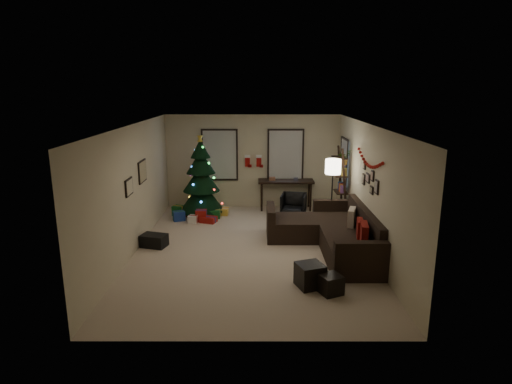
{
  "coord_description": "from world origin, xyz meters",
  "views": [
    {
      "loc": [
        0.11,
        -8.86,
        3.47
      ],
      "look_at": [
        0.1,
        0.6,
        1.15
      ],
      "focal_mm": 30.26,
      "sensor_mm": 36.0,
      "label": 1
    }
  ],
  "objects_px": {
    "sofa": "(333,234)",
    "bookshelf": "(342,187)",
    "desk_chair": "(293,204)",
    "christmas_tree": "(201,181)",
    "desk": "(286,184)"
  },
  "relations": [
    {
      "from": "sofa",
      "to": "desk",
      "type": "distance_m",
      "value": 3.24
    },
    {
      "from": "sofa",
      "to": "bookshelf",
      "type": "xyz_separation_m",
      "value": [
        0.51,
        1.8,
        0.65
      ]
    },
    {
      "from": "christmas_tree",
      "to": "bookshelf",
      "type": "height_order",
      "value": "christmas_tree"
    },
    {
      "from": "sofa",
      "to": "desk",
      "type": "relative_size",
      "value": 1.99
    },
    {
      "from": "desk_chair",
      "to": "bookshelf",
      "type": "relative_size",
      "value": 0.31
    },
    {
      "from": "sofa",
      "to": "desk_chair",
      "type": "xyz_separation_m",
      "value": [
        -0.66,
        2.45,
        0.0
      ]
    },
    {
      "from": "desk_chair",
      "to": "christmas_tree",
      "type": "bearing_deg",
      "value": -170.42
    },
    {
      "from": "desk_chair",
      "to": "bookshelf",
      "type": "bearing_deg",
      "value": -16.83
    },
    {
      "from": "bookshelf",
      "to": "sofa",
      "type": "bearing_deg",
      "value": -105.68
    },
    {
      "from": "sofa",
      "to": "desk_chair",
      "type": "distance_m",
      "value": 2.54
    },
    {
      "from": "sofa",
      "to": "desk",
      "type": "bearing_deg",
      "value": 105.11
    },
    {
      "from": "sofa",
      "to": "desk_chair",
      "type": "bearing_deg",
      "value": 105.15
    },
    {
      "from": "bookshelf",
      "to": "desk_chair",
      "type": "bearing_deg",
      "value": 151.1
    },
    {
      "from": "christmas_tree",
      "to": "bookshelf",
      "type": "xyz_separation_m",
      "value": [
        3.7,
        -0.76,
        0.02
      ]
    },
    {
      "from": "christmas_tree",
      "to": "desk",
      "type": "bearing_deg",
      "value": 12.88
    }
  ]
}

